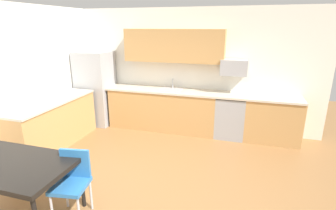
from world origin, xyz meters
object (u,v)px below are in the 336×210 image
(microwave, at_px, (234,67))
(chair_near_table, at_px, (73,179))
(dining_table, at_px, (14,168))
(refrigerator, at_px, (96,88))
(oven_range, at_px, (230,116))

(microwave, distance_m, chair_near_table, 3.74)
(microwave, bearing_deg, dining_table, -124.40)
(refrigerator, xyz_separation_m, dining_table, (0.85, -3.23, -0.18))
(oven_range, bearing_deg, chair_near_table, -119.15)
(oven_range, xyz_separation_m, microwave, (-0.00, 0.10, 1.04))
(refrigerator, bearing_deg, oven_range, 1.44)
(microwave, relative_size, chair_near_table, 0.64)
(dining_table, distance_m, chair_near_table, 0.69)
(oven_range, relative_size, chair_near_table, 1.07)
(microwave, height_order, chair_near_table, microwave)
(dining_table, xyz_separation_m, chair_near_table, (0.62, 0.24, -0.19))
(microwave, bearing_deg, chair_near_table, -118.38)
(oven_range, xyz_separation_m, chair_near_table, (-1.71, -3.07, 0.05))
(microwave, height_order, dining_table, microwave)
(refrigerator, relative_size, dining_table, 1.24)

